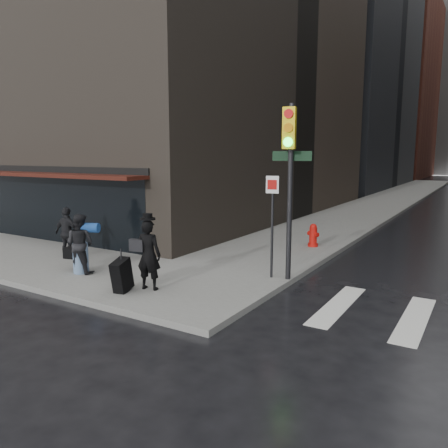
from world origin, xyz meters
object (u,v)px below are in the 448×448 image
(man_jeans, at_px, (80,243))
(traffic_light, at_px, (288,168))
(fire_hydrant, at_px, (313,236))
(man_overcoat, at_px, (143,258))
(man_greycoat, at_px, (67,233))

(man_jeans, xyz_separation_m, traffic_light, (5.05, 2.28, 2.05))
(man_jeans, distance_m, fire_hydrant, 7.86)
(man_jeans, height_order, fire_hydrant, man_jeans)
(traffic_light, height_order, fire_hydrant, traffic_light)
(man_overcoat, bearing_deg, fire_hydrant, -116.89)
(man_overcoat, xyz_separation_m, man_greycoat, (-4.17, 1.21, 0.02))
(man_greycoat, xyz_separation_m, traffic_light, (6.73, 1.33, 2.06))
(man_overcoat, distance_m, man_jeans, 2.51)
(man_overcoat, xyz_separation_m, traffic_light, (2.56, 2.55, 2.08))
(man_overcoat, relative_size, traffic_light, 0.42)
(fire_hydrant, bearing_deg, man_greycoat, -135.96)
(man_greycoat, distance_m, traffic_light, 7.16)
(man_greycoat, xyz_separation_m, fire_hydrant, (5.88, 5.69, -0.44))
(man_jeans, bearing_deg, man_greycoat, -41.32)
(man_greycoat, bearing_deg, traffic_light, -173.65)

